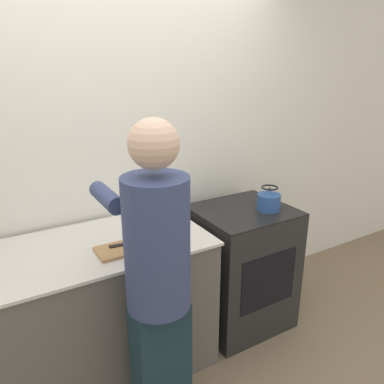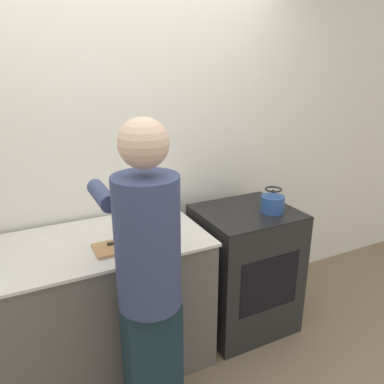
# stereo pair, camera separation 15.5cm
# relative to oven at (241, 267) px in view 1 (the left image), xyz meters

# --- Properties ---
(wall_back) EXTENTS (8.00, 0.05, 2.60)m
(wall_back) POSITION_rel_oven_xyz_m (-0.76, 0.47, 0.84)
(wall_back) COLOR silver
(wall_back) RESTS_ON ground_plane
(counter) EXTENTS (1.47, 0.72, 0.89)m
(counter) POSITION_rel_oven_xyz_m (-1.12, 0.05, -0.01)
(counter) COLOR #5B5651
(counter) RESTS_ON ground_plane
(oven) EXTENTS (0.66, 0.59, 0.91)m
(oven) POSITION_rel_oven_xyz_m (0.00, 0.00, 0.00)
(oven) COLOR black
(oven) RESTS_ON ground_plane
(person) EXTENTS (0.35, 0.59, 1.67)m
(person) POSITION_rel_oven_xyz_m (-0.91, -0.49, 0.46)
(person) COLOR #172D36
(person) RESTS_ON ground_plane
(cutting_board) EXTENTS (0.28, 0.18, 0.02)m
(cutting_board) POSITION_rel_oven_xyz_m (-0.93, -0.09, 0.44)
(cutting_board) COLOR #A87A4C
(cutting_board) RESTS_ON counter
(knife) EXTENTS (0.21, 0.06, 0.01)m
(knife) POSITION_rel_oven_xyz_m (-0.90, -0.07, 0.45)
(knife) COLOR silver
(knife) RESTS_ON cutting_board
(kettle) EXTENTS (0.16, 0.16, 0.17)m
(kettle) POSITION_rel_oven_xyz_m (0.14, -0.10, 0.53)
(kettle) COLOR #284C8C
(kettle) RESTS_ON oven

